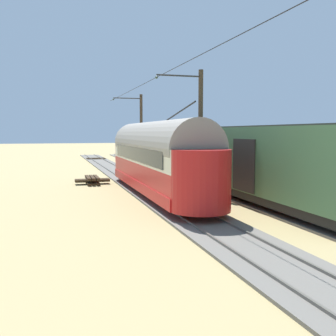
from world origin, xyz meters
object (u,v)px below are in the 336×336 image
Objects in this scene: spare_tie_stack at (92,180)px; vintage_streetcar at (157,157)px; boxcar_far_siding at (281,154)px; catenary_pole_foreground at (140,131)px; coach_adjacent at (270,163)px; catenary_pole_mid_near at (199,130)px.

vintage_streetcar is at bearing 116.71° from spare_tie_stack.
catenary_pole_foreground is (6.61, -14.22, 1.67)m from boxcar_far_siding.
catenary_pole_foreground is 3.05× the size of spare_tie_stack.
catenary_pole_foreground reaches higher than spare_tie_stack.
coach_adjacent is 1.18× the size of boxcar_far_siding.
boxcar_far_siding is (-9.23, -1.60, -0.09)m from vintage_streetcar.
coach_adjacent is 20.66m from catenary_pole_foreground.
vintage_streetcar is 16.11m from catenary_pole_foreground.
vintage_streetcar is 1.22× the size of coach_adjacent.
catenary_pole_foreground is at bearing -120.51° from spare_tie_stack.
coach_adjacent is at bearing 53.64° from boxcar_far_siding.
vintage_streetcar is at bearing 9.83° from boxcar_far_siding.
boxcar_far_siding is 1.55× the size of catenary_pole_foreground.
coach_adjacent is 7.80m from boxcar_far_siding.
catenary_pole_foreground reaches higher than vintage_streetcar.
coach_adjacent is (-4.61, 4.68, -0.09)m from vintage_streetcar.
boxcar_far_siding is 7.01m from catenary_pole_mid_near.
vintage_streetcar reaches higher than spare_tie_stack.
catenary_pole_mid_near is (1.99, -4.66, 1.67)m from coach_adjacent.
boxcar_far_siding reaches higher than spare_tie_stack.
spare_tie_stack is (5.71, -6.15, -3.56)m from catenary_pole_mid_near.
boxcar_far_siding is (-4.62, -6.28, -0.00)m from coach_adjacent.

